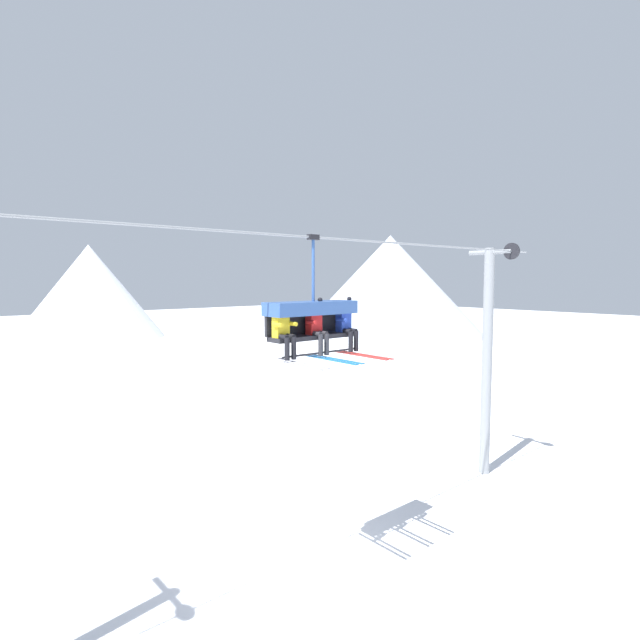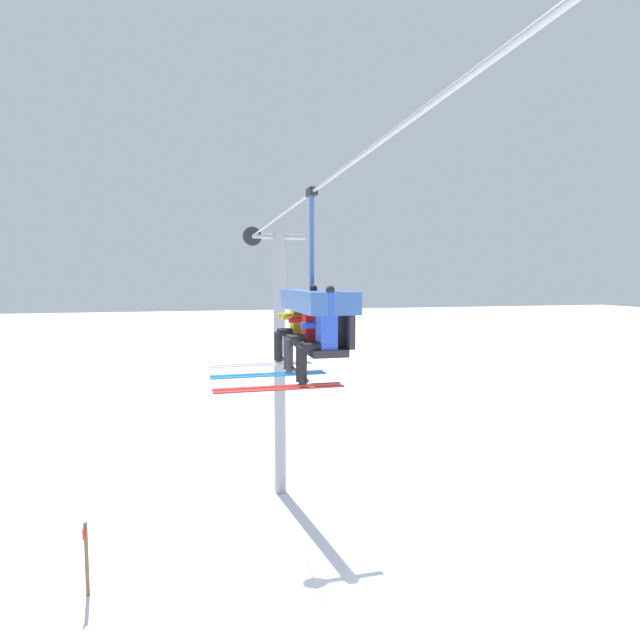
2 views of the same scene
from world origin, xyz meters
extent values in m
cylinder|color=gray|center=(-7.72, 0.00, 4.04)|extent=(0.36, 0.36, 8.08)
cylinder|color=gray|center=(-7.72, 0.00, 7.93)|extent=(0.16, 1.60, 0.16)
cylinder|color=black|center=(-7.72, -0.80, 7.93)|extent=(0.08, 0.56, 0.56)
cylinder|color=gray|center=(0.50, -0.80, 7.93)|extent=(18.45, 0.05, 0.05)
cube|color=#232328|center=(0.03, -0.80, 5.69)|extent=(2.23, 0.48, 0.10)
cube|color=#232328|center=(0.03, -0.52, 5.96)|extent=(2.23, 0.08, 0.45)
cube|color=#335699|center=(0.03, -0.74, 6.34)|extent=(2.27, 0.68, 0.30)
cylinder|color=black|center=(0.03, -1.12, 5.36)|extent=(2.23, 0.04, 0.04)
cylinder|color=#335699|center=(0.03, -0.80, 7.18)|extent=(0.07, 0.07, 1.39)
cube|color=black|center=(0.03, -0.80, 7.93)|extent=(0.28, 0.12, 0.12)
cube|color=yellow|center=(-0.90, -0.82, 6.00)|extent=(0.32, 0.22, 0.52)
sphere|color=black|center=(-0.90, -0.82, 6.36)|extent=(0.22, 0.22, 0.22)
ellipsoid|color=black|center=(-0.90, -0.92, 6.36)|extent=(0.17, 0.04, 0.08)
cylinder|color=black|center=(-0.99, -0.99, 5.78)|extent=(0.11, 0.34, 0.11)
cylinder|color=black|center=(-0.81, -0.99, 5.78)|extent=(0.11, 0.34, 0.11)
cylinder|color=black|center=(-0.99, -1.16, 5.54)|extent=(0.11, 0.11, 0.48)
cylinder|color=black|center=(-0.81, -1.16, 5.54)|extent=(0.11, 0.11, 0.48)
cube|color=#B2B2BC|center=(-0.99, -1.46, 5.25)|extent=(0.09, 1.70, 0.02)
cube|color=#B2B2BC|center=(-0.81, -1.46, 5.25)|extent=(0.09, 1.70, 0.02)
cylinder|color=yellow|center=(-1.09, -0.97, 6.04)|extent=(0.09, 0.30, 0.09)
cylinder|color=yellow|center=(-0.71, -0.97, 6.04)|extent=(0.09, 0.30, 0.09)
cube|color=red|center=(0.03, -0.82, 6.00)|extent=(0.32, 0.22, 0.52)
sphere|color=black|center=(0.03, -0.82, 6.36)|extent=(0.22, 0.22, 0.22)
ellipsoid|color=black|center=(0.03, -0.92, 6.36)|extent=(0.17, 0.04, 0.08)
cylinder|color=#2D2D33|center=(-0.06, -0.99, 5.78)|extent=(0.11, 0.34, 0.11)
cylinder|color=#2D2D33|center=(0.11, -0.99, 5.78)|extent=(0.11, 0.34, 0.11)
cylinder|color=#2D2D33|center=(-0.06, -1.16, 5.54)|extent=(0.11, 0.11, 0.48)
cylinder|color=#2D2D33|center=(0.11, -1.16, 5.54)|extent=(0.11, 0.11, 0.48)
cube|color=#1E6BB2|center=(-0.06, -1.46, 5.25)|extent=(0.09, 1.70, 0.02)
cube|color=#1E6BB2|center=(0.11, -1.46, 5.25)|extent=(0.09, 1.70, 0.02)
cylinder|color=red|center=(-0.16, -0.97, 6.04)|extent=(0.09, 0.30, 0.09)
cylinder|color=red|center=(0.21, -0.82, 6.35)|extent=(0.09, 0.09, 0.30)
sphere|color=black|center=(0.21, -0.82, 6.52)|extent=(0.11, 0.11, 0.11)
cube|color=#2847B7|center=(0.95, -0.82, 6.00)|extent=(0.32, 0.22, 0.52)
sphere|color=silver|center=(0.95, -0.82, 6.36)|extent=(0.22, 0.22, 0.22)
ellipsoid|color=black|center=(0.95, -0.92, 6.36)|extent=(0.16, 0.04, 0.08)
cylinder|color=black|center=(0.86, -0.99, 5.78)|extent=(0.11, 0.34, 0.11)
cylinder|color=black|center=(1.04, -0.99, 5.78)|extent=(0.11, 0.34, 0.11)
cylinder|color=black|center=(0.86, -1.16, 5.54)|extent=(0.11, 0.11, 0.48)
cylinder|color=black|center=(1.04, -1.16, 5.54)|extent=(0.11, 0.11, 0.48)
cube|color=#B22823|center=(0.86, -1.46, 5.25)|extent=(0.09, 1.70, 0.02)
cube|color=#B22823|center=(1.04, -1.46, 5.25)|extent=(0.09, 1.70, 0.02)
cylinder|color=#2847B7|center=(0.76, -0.97, 6.04)|extent=(0.09, 0.30, 0.09)
cylinder|color=#2847B7|center=(1.14, -0.82, 6.35)|extent=(0.09, 0.09, 0.30)
sphere|color=black|center=(1.14, -0.82, 6.52)|extent=(0.11, 0.11, 0.11)
cylinder|color=brown|center=(-3.63, -4.80, 0.80)|extent=(0.08, 0.08, 1.60)
cube|color=red|center=(-3.63, -4.82, 1.42)|extent=(0.36, 0.02, 0.24)
camera|label=1|loc=(-7.18, -9.45, 7.00)|focal=28.00mm
camera|label=2|loc=(7.26, -2.50, 6.66)|focal=28.00mm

